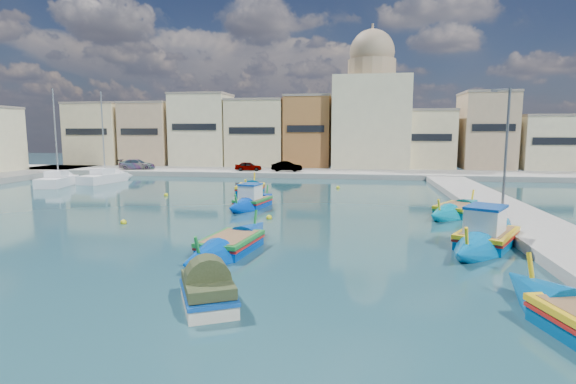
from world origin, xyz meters
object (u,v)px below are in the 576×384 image
(church_block, at_px, (371,109))
(yacht_north, at_px, (113,178))
(yacht_midnorth, at_px, (64,180))
(quay_street_lamp, at_px, (505,149))
(tender_near, at_px, (208,293))
(luzzu_green, at_px, (250,190))
(luzzu_blue_cabin, at_px, (253,202))
(luzzu_turquoise_cabin, at_px, (487,238))
(luzzu_blue_south, at_px, (231,246))
(luzzu_cyan_mid, at_px, (456,211))

(church_block, relative_size, yacht_north, 1.85)
(yacht_north, distance_m, yacht_midnorth, 4.93)
(quay_street_lamp, bearing_deg, church_block, 102.35)
(quay_street_lamp, bearing_deg, tender_near, -129.02)
(church_block, relative_size, luzzu_green, 2.17)
(church_block, distance_m, luzzu_blue_cabin, 34.28)
(church_block, xyz_separation_m, yacht_midnorth, (-31.40, -21.50, -8.00))
(luzzu_green, distance_m, yacht_midnorth, 20.94)
(luzzu_green, distance_m, tender_near, 25.80)
(luzzu_turquoise_cabin, bearing_deg, quay_street_lamp, 69.26)
(luzzu_blue_south, height_order, tender_near, luzzu_blue_south)
(luzzu_cyan_mid, xyz_separation_m, yacht_midnorth, (-36.40, 11.48, 0.16))
(luzzu_blue_cabin, bearing_deg, luzzu_turquoise_cabin, -33.80)
(luzzu_blue_cabin, distance_m, luzzu_green, 7.25)
(yacht_north, bearing_deg, luzzu_green, -22.61)
(luzzu_cyan_mid, bearing_deg, quay_street_lamp, -22.54)
(church_block, height_order, luzzu_cyan_mid, church_block)
(luzzu_blue_south, distance_m, yacht_north, 33.50)
(quay_street_lamp, relative_size, luzzu_turquoise_cabin, 0.85)
(luzzu_cyan_mid, relative_size, yacht_midnorth, 0.76)
(luzzu_blue_cabin, relative_size, luzzu_cyan_mid, 0.98)
(luzzu_cyan_mid, distance_m, luzzu_green, 17.63)
(quay_street_lamp, relative_size, tender_near, 2.52)
(yacht_midnorth, bearing_deg, tender_near, -48.59)
(yacht_north, relative_size, yacht_midnorth, 1.00)
(church_block, distance_m, luzzu_turquoise_cabin, 42.25)
(tender_near, bearing_deg, luzzu_blue_cabin, 99.30)
(luzzu_turquoise_cabin, xyz_separation_m, luzzu_blue_cabin, (-13.60, 9.10, -0.05))
(luzzu_turquoise_cabin, distance_m, luzzu_green, 22.34)
(luzzu_cyan_mid, height_order, yacht_north, yacht_north)
(luzzu_turquoise_cabin, bearing_deg, yacht_midnorth, 151.38)
(luzzu_turquoise_cabin, relative_size, yacht_north, 0.91)
(luzzu_green, height_order, tender_near, luzzu_green)
(luzzu_blue_cabin, distance_m, tender_near, 18.59)
(luzzu_green, xyz_separation_m, yacht_north, (-17.22, 7.17, 0.12))
(quay_street_lamp, distance_m, luzzu_blue_south, 18.09)
(luzzu_turquoise_cabin, relative_size, luzzu_blue_south, 1.08)
(luzzu_turquoise_cabin, relative_size, tender_near, 2.97)
(tender_near, xyz_separation_m, yacht_midnorth, (-25.52, 28.94, -0.01))
(luzzu_turquoise_cabin, bearing_deg, luzzu_blue_south, -166.31)
(luzzu_green, xyz_separation_m, luzzu_blue_south, (3.75, -18.96, -0.03))
(luzzu_turquoise_cabin, distance_m, luzzu_blue_cabin, 16.36)
(tender_near, bearing_deg, luzzu_cyan_mid, 58.07)
(yacht_midnorth, bearing_deg, church_block, 34.40)
(luzzu_blue_cabin, bearing_deg, tender_near, -80.70)
(luzzu_green, distance_m, luzzu_blue_south, 19.32)
(luzzu_green, relative_size, yacht_midnorth, 0.85)
(church_block, bearing_deg, yacht_midnorth, -145.60)
(quay_street_lamp, distance_m, luzzu_turquoise_cabin, 8.67)
(tender_near, relative_size, yacht_midnorth, 0.31)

